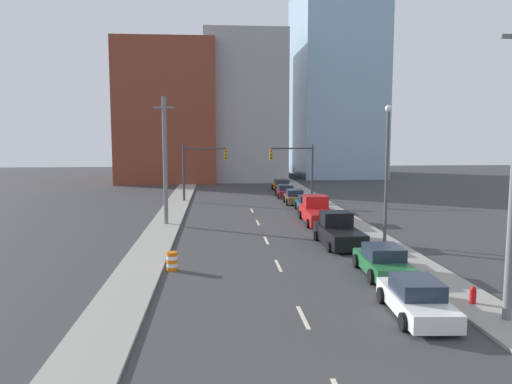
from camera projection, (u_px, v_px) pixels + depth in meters
The scene contains 24 objects.
sidewalk_left at pixel (182, 195), 56.98m from camera, with size 2.35×94.30×0.14m.
sidewalk_right at pixel (305, 193), 58.11m from camera, with size 2.35×94.30×0.14m.
lane_stripe_at_8m at pixel (303, 317), 18.77m from camera, with size 0.16×2.40×0.01m, color beige.
lane_stripe_at_15m at pixel (278, 266), 26.19m from camera, with size 0.16×2.40×0.01m, color beige.
lane_stripe_at_22m at pixel (266, 240), 32.49m from camera, with size 0.16×2.40×0.01m, color beige.
lane_stripe_at_28m at pixel (258, 223), 39.04m from camera, with size 0.16×2.40×0.01m, color beige.
lane_stripe_at_35m at pixel (252, 210), 45.38m from camera, with size 0.16×2.40×0.01m, color beige.
building_brick_left at pixel (169, 114), 74.91m from camera, with size 14.00×16.00×20.08m.
building_office_center at pixel (243, 110), 79.67m from camera, with size 12.00×20.00×21.82m.
building_glass_right at pixel (334, 83), 84.35m from camera, with size 13.00×20.00×31.17m.
traffic_signal_left at pixel (197, 165), 51.05m from camera, with size 4.62×0.35×5.86m.
traffic_signal_right at pixel (299, 164), 51.89m from camera, with size 4.62×0.35×5.86m.
utility_pole_left_mid at pixel (165, 160), 37.36m from camera, with size 1.60×0.32×9.68m.
traffic_barrel at pixel (172, 261), 25.22m from camera, with size 0.56×0.56×0.95m.
street_lamp at pixel (387, 165), 30.79m from camera, with size 0.44×0.44×8.65m.
fire_hydrant at pixel (473, 297), 19.89m from camera, with size 0.26×0.26×0.84m.
sedan_white at pixel (416, 299), 18.86m from camera, with size 2.28×4.81×1.43m.
sedan_green at pixel (383, 262), 24.37m from camera, with size 2.30×4.69×1.45m.
pickup_truck_black at pixel (339, 232), 31.02m from camera, with size 2.48×5.30×2.00m.
pickup_truck_red at pixel (317, 212), 39.00m from camera, with size 2.43×6.45×2.06m.
sedan_teal at pixel (307, 204), 45.00m from camera, with size 2.18×4.43×1.39m.
sedan_brown at pixel (295, 197), 49.88m from camera, with size 2.14×4.37×1.42m.
sedan_maroon at pixel (285, 191), 55.12m from camera, with size 2.13×4.27×1.39m.
sedan_orange at pixel (282, 186), 61.53m from camera, with size 2.21×4.48×1.42m.
Camera 1 is at (-3.21, -9.93, 6.81)m, focal length 35.00 mm.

